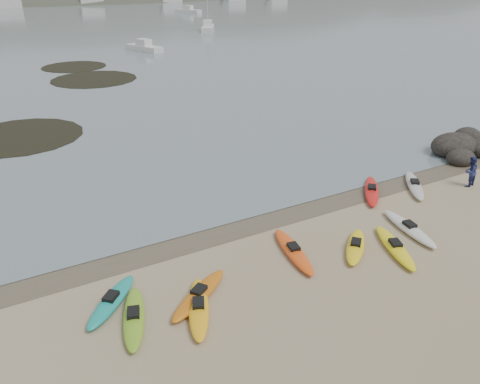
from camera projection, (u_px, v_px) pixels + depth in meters
ground at (240, 221)px, 21.72m from camera, size 600.00×600.00×0.00m
wet_sand at (243, 224)px, 21.48m from camera, size 60.00×60.00×0.00m
kayaks at (293, 258)px, 18.65m from camera, size 22.72×9.90×0.34m
person_east at (470, 172)px, 24.88m from camera, size 0.89×0.75×1.66m
rock_cluster at (463, 150)px, 29.62m from camera, size 5.05×3.67×1.59m
kelp_mats at (69, 90)px, 44.96m from camera, size 17.71×32.28×0.04m
moored_boats at (24, 30)px, 84.31m from camera, size 82.94×60.51×1.27m
far_hills at (98, 37)px, 198.55m from camera, size 550.00×135.00×80.00m
far_town at (18, 0)px, 137.57m from camera, size 199.00×5.00×4.00m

